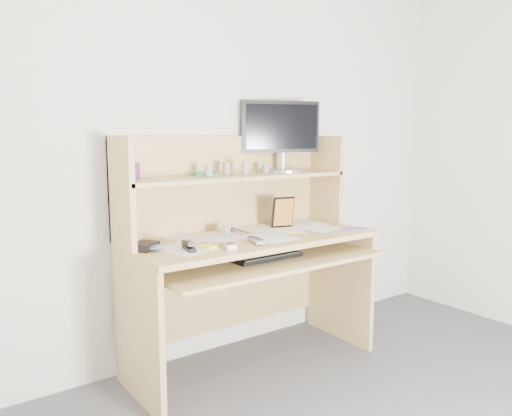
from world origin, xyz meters
TOP-DOWN VIEW (x-y plane):
  - back_wall at (0.00, 1.80)m, footprint 3.60×0.04m
  - desk at (0.00, 1.56)m, footprint 1.40×0.70m
  - paper_clutter at (0.00, 1.48)m, footprint 1.32×0.54m
  - keyboard at (-0.00, 1.35)m, footprint 0.40×0.14m
  - tv_remote at (-0.08, 1.34)m, footprint 0.09×0.16m
  - flip_phone at (-0.27, 1.30)m, footprint 0.07×0.10m
  - stapler at (-0.45, 1.38)m, footprint 0.06×0.14m
  - wallet at (-0.62, 1.51)m, footprint 0.16×0.15m
  - sticky_note_pad at (-0.33, 1.39)m, footprint 0.10×0.10m
  - digital_camera at (-0.09, 1.59)m, footprint 0.09×0.05m
  - game_case at (0.28, 1.56)m, footprint 0.13×0.05m
  - blue_pen at (0.60, 1.28)m, footprint 0.14×0.08m
  - card_box at (-0.59, 1.69)m, footprint 0.06×0.04m
  - shelf_book at (-0.18, 1.70)m, footprint 0.17×0.19m
  - chip_stack_a at (-0.20, 1.61)m, footprint 0.05×0.05m
  - chip_stack_b at (-0.06, 1.66)m, footprint 0.05×0.05m
  - chip_stack_c at (0.21, 1.64)m, footprint 0.05×0.05m
  - chip_stack_d at (0.03, 1.60)m, footprint 0.06×0.06m
  - monitor at (0.36, 1.68)m, footprint 0.48×0.25m

SIDE VIEW (x-z plane):
  - keyboard at x=0.00m, z-range 0.65..0.68m
  - desk at x=0.00m, z-range 0.04..1.34m
  - paper_clutter at x=0.00m, z-range 0.75..0.76m
  - sticky_note_pad at x=-0.33m, z-range 0.75..0.76m
  - blue_pen at x=0.60m, z-range 0.76..0.76m
  - tv_remote at x=-0.08m, z-range 0.76..0.77m
  - flip_phone at x=-0.27m, z-range 0.76..0.78m
  - wallet at x=-0.62m, z-range 0.76..0.79m
  - stapler at x=-0.45m, z-range 0.76..0.80m
  - digital_camera at x=-0.09m, z-range 0.76..0.81m
  - game_case at x=0.28m, z-range 0.76..0.94m
  - shelf_book at x=-0.18m, z-range 1.08..1.10m
  - chip_stack_c at x=0.21m, z-range 1.08..1.14m
  - chip_stack_a at x=-0.20m, z-range 1.08..1.14m
  - chip_stack_b at x=-0.06m, z-range 1.08..1.15m
  - chip_stack_d at x=0.03m, z-range 1.08..1.16m
  - card_box at x=-0.59m, z-range 1.08..1.17m
  - back_wall at x=0.00m, z-range 0.00..2.50m
  - monitor at x=0.36m, z-range 1.10..1.53m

